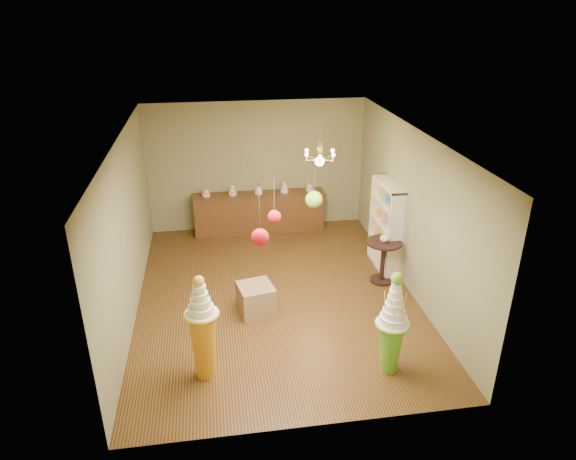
{
  "coord_description": "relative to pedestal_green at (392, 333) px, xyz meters",
  "views": [
    {
      "loc": [
        -1.03,
        -8.13,
        5.03
      ],
      "look_at": [
        0.23,
        0.0,
        1.32
      ],
      "focal_mm": 32.0,
      "sensor_mm": 36.0,
      "label": 1
    }
  ],
  "objects": [
    {
      "name": "pedestal_orange",
      "position": [
        -2.68,
        0.29,
        0.03
      ],
      "size": [
        0.48,
        0.48,
        1.65
      ],
      "rotation": [
        0.0,
        0.0,
        0.02
      ],
      "color": "orange",
      "rests_on": "floor"
    },
    {
      "name": "pom_green_mid",
      "position": [
        -0.92,
        1.27,
        1.64
      ],
      "size": [
        0.26,
        0.26,
        0.85
      ],
      "color": "#393229",
      "rests_on": "ceiling"
    },
    {
      "name": "round_table",
      "position": [
        0.72,
        2.54,
        -0.09
      ],
      "size": [
        0.78,
        0.78,
        0.85
      ],
      "rotation": [
        0.0,
        0.0,
        -0.2
      ],
      "color": "black",
      "rests_on": "floor"
    },
    {
      "name": "wall_right",
      "position": [
        1.12,
        2.33,
        0.86
      ],
      "size": [
        0.04,
        6.5,
        3.0
      ],
      "primitive_type": "cube",
      "color": "gray",
      "rests_on": "ground"
    },
    {
      "name": "floor",
      "position": [
        -1.38,
        2.33,
        -0.64
      ],
      "size": [
        6.5,
        6.5,
        0.0
      ],
      "primitive_type": "plane",
      "color": "#503415",
      "rests_on": "ground"
    },
    {
      "name": "shelving_unit",
      "position": [
        0.96,
        3.13,
        0.26
      ],
      "size": [
        0.33,
        1.2,
        1.8
      ],
      "color": "silver",
      "rests_on": "floor"
    },
    {
      "name": "pedestal_green",
      "position": [
        0.0,
        0.0,
        0.0
      ],
      "size": [
        0.56,
        0.56,
        1.64
      ],
      "rotation": [
        0.0,
        0.0,
        -0.19
      ],
      "color": "#5EAE26",
      "rests_on": "floor"
    },
    {
      "name": "wall_left",
      "position": [
        -3.88,
        2.33,
        0.86
      ],
      "size": [
        0.04,
        6.5,
        3.0
      ],
      "primitive_type": "cube",
      "color": "gray",
      "rests_on": "ground"
    },
    {
      "name": "pom_red_left",
      "position": [
        -1.86,
        0.06,
        1.64
      ],
      "size": [
        0.23,
        0.23,
        0.84
      ],
      "color": "#393229",
      "rests_on": "ceiling"
    },
    {
      "name": "wall_front",
      "position": [
        -1.38,
        -0.92,
        0.86
      ],
      "size": [
        5.0,
        0.04,
        3.0
      ],
      "primitive_type": "cube",
      "color": "gray",
      "rests_on": "ground"
    },
    {
      "name": "sideboard",
      "position": [
        -1.38,
        5.3,
        -0.16
      ],
      "size": [
        3.04,
        0.54,
        1.16
      ],
      "color": "brown",
      "rests_on": "floor"
    },
    {
      "name": "vase",
      "position": [
        0.72,
        2.54,
        0.31
      ],
      "size": [
        0.18,
        0.18,
        0.18
      ],
      "primitive_type": "imported",
      "rotation": [
        0.0,
        0.0,
        -0.03
      ],
      "color": "silver",
      "rests_on": "round_table"
    },
    {
      "name": "wall_back",
      "position": [
        -1.38,
        5.58,
        0.86
      ],
      "size": [
        5.0,
        0.04,
        3.0
      ],
      "primitive_type": "cube",
      "color": "gray",
      "rests_on": "ground"
    },
    {
      "name": "burlap_riser",
      "position": [
        -1.8,
        1.82,
        -0.38
      ],
      "size": [
        0.68,
        0.68,
        0.53
      ],
      "primitive_type": "cube",
      "rotation": [
        0.0,
        0.0,
        0.19
      ],
      "color": "#8E734E",
      "rests_on": "floor"
    },
    {
      "name": "ceiling",
      "position": [
        -1.38,
        2.33,
        2.36
      ],
      "size": [
        6.5,
        6.5,
        0.0
      ],
      "primitive_type": "plane",
      "rotation": [
        3.14,
        0.0,
        0.0
      ],
      "color": "white",
      "rests_on": "ground"
    },
    {
      "name": "pom_red_right",
      "position": [
        -1.63,
        0.38,
        1.77
      ],
      "size": [
        0.18,
        0.18,
        0.68
      ],
      "color": "#393229",
      "rests_on": "ceiling"
    },
    {
      "name": "chandelier",
      "position": [
        -0.4,
        3.29,
        1.66
      ],
      "size": [
        0.82,
        0.82,
        0.85
      ],
      "rotation": [
        0.0,
        0.0,
        0.33
      ],
      "color": "#DAC14D",
      "rests_on": "ceiling"
    }
  ]
}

